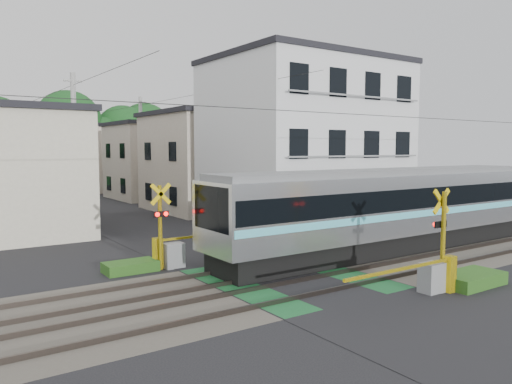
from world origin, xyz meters
TOP-DOWN VIEW (x-y plane):
  - ground at (0.00, 0.00)m, footprint 120.00×120.00m
  - track_bed at (0.00, 0.00)m, footprint 120.00×120.00m
  - commuter_train at (5.96, 1.20)m, footprint 16.53×2.61m
  - crossing_signal_near at (2.59, -3.65)m, footprint 4.74×0.65m
  - crossing_signal_far at (-2.59, 3.65)m, footprint 4.74×0.65m
  - apartment_block at (8.50, 9.49)m, footprint 10.20×8.36m
  - houses_row at (0.25, 25.92)m, footprint 22.07×31.35m
  - tree_hill at (0.57, 48.93)m, footprint 40.00×12.63m
  - catenary at (6.00, 0.03)m, footprint 60.00×5.04m
  - utility_poles at (-1.05, 23.01)m, footprint 7.90×42.00m
  - pedestrian at (0.31, 26.71)m, footprint 0.66×0.56m
  - weed_patches at (1.76, -0.09)m, footprint 10.25×8.80m

SIDE VIEW (x-z plane):
  - ground at x=0.00m, z-range 0.00..0.00m
  - track_bed at x=0.00m, z-range -0.03..0.11m
  - weed_patches at x=1.76m, z-range -0.02..0.38m
  - crossing_signal_near at x=2.59m, z-range -0.83..2.25m
  - crossing_signal_far at x=-2.59m, z-range -0.83..2.25m
  - pedestrian at x=0.31m, z-range 0.00..1.53m
  - commuter_train at x=5.96m, z-range 0.10..3.53m
  - houses_row at x=0.25m, z-range -0.16..6.64m
  - catenary at x=6.00m, z-range 0.20..7.20m
  - utility_poles at x=-1.05m, z-range 0.08..8.08m
  - apartment_block at x=8.50m, z-range 0.01..9.31m
  - tree_hill at x=0.57m, z-range -0.34..10.67m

